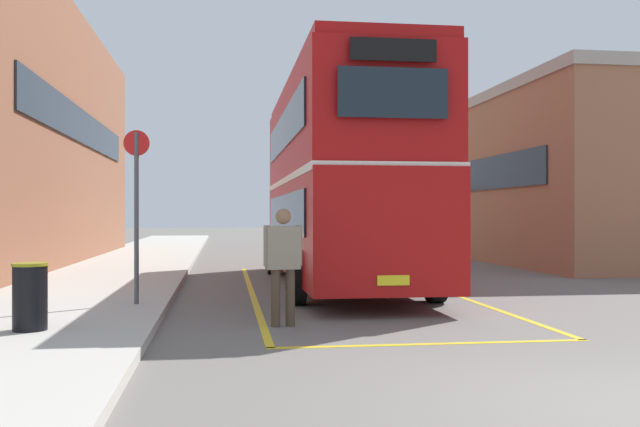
# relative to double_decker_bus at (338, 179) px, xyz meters

# --- Properties ---
(ground_plane) EXTENTS (135.60, 135.60, 0.00)m
(ground_plane) POSITION_rel_double_decker_bus_xyz_m (0.86, 3.81, -2.51)
(ground_plane) COLOR #66605B
(sidewalk_left) EXTENTS (4.00, 57.60, 0.14)m
(sidewalk_left) POSITION_rel_double_decker_bus_xyz_m (-5.64, 6.21, -2.44)
(sidewalk_left) COLOR #B2ADA3
(sidewalk_left) RESTS_ON ground
(depot_building_right) EXTENTS (6.98, 12.44, 5.95)m
(depot_building_right) POSITION_rel_double_decker_bus_xyz_m (9.78, 7.00, 0.46)
(depot_building_right) COLOR #9E6647
(depot_building_right) RESTS_ON ground
(double_decker_bus) EXTENTS (2.96, 10.82, 4.75)m
(double_decker_bus) POSITION_rel_double_decker_bus_xyz_m (0.00, 0.00, 0.00)
(double_decker_bus) COLOR black
(double_decker_bus) RESTS_ON ground
(single_deck_bus) EXTENTS (3.03, 9.02, 3.02)m
(single_deck_bus) POSITION_rel_double_decker_bus_xyz_m (3.59, 19.77, -0.87)
(single_deck_bus) COLOR black
(single_deck_bus) RESTS_ON ground
(pedestrian_boarding) EXTENTS (0.59, 0.28, 1.76)m
(pedestrian_boarding) POSITION_rel_double_decker_bus_xyz_m (-1.81, -5.75, -1.49)
(pedestrian_boarding) COLOR #473828
(pedestrian_boarding) RESTS_ON ground
(litter_bin) EXTENTS (0.47, 0.47, 0.89)m
(litter_bin) POSITION_rel_double_decker_bus_xyz_m (-5.23, -6.47, -1.93)
(litter_bin) COLOR black
(litter_bin) RESTS_ON sidewalk_left
(bus_stop_sign) EXTENTS (0.44, 0.08, 2.98)m
(bus_stop_sign) POSITION_rel_double_decker_bus_xyz_m (-4.17, -3.87, -0.60)
(bus_stop_sign) COLOR #4C4C51
(bus_stop_sign) RESTS_ON sidewalk_left
(bay_marking_yellow) EXTENTS (4.35, 12.81, 0.01)m
(bay_marking_yellow) POSITION_rel_double_decker_bus_xyz_m (-0.01, -1.99, -2.51)
(bay_marking_yellow) COLOR gold
(bay_marking_yellow) RESTS_ON ground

